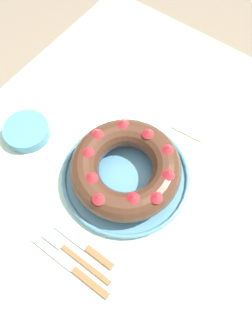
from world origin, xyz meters
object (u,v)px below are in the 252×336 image
fork (72,253)px  napkin (197,117)px  serving_knife (75,270)px  bundt_cake (126,168)px  serving_dish (126,176)px  side_bowl (27,131)px  cake_knife (88,248)px

fork → napkin: bearing=-9.6°
serving_knife → fork: bearing=46.1°
bundt_cake → napkin: (0.29, -0.06, -0.06)m
serving_dish → serving_knife: size_ratio=1.48×
serving_knife → side_bowl: bearing=53.7°
serving_knife → cake_knife: same height
fork → side_bowl: side_bowl is taller
serving_dish → fork: size_ratio=1.67×
serving_knife → side_bowl: (0.21, 0.36, 0.01)m
serving_dish → napkin: bearing=-11.2°
serving_dish → cake_knife: 0.22m
serving_dish → bundt_cake: bundt_cake is taller
serving_dish → side_bowl: (-0.06, 0.31, 0.01)m
bundt_cake → napkin: bearing=-11.1°
serving_dish → serving_knife: bearing=-170.3°
side_bowl → napkin: bearing=-47.0°
cake_knife → napkin: bearing=0.4°
serving_knife → cake_knife: bearing=2.2°
serving_dish → napkin: 0.29m
serving_dish → fork: serving_dish is taller
bundt_cake → serving_dish: bearing=75.1°
bundt_cake → fork: (-0.25, -0.01, -0.06)m
serving_dish → cake_knife: serving_dish is taller
bundt_cake → side_bowl: bearing=100.6°
serving_knife → cake_knife: (0.06, 0.01, 0.00)m
bundt_cake → serving_knife: bearing=-170.3°
serving_knife → cake_knife: 0.06m
serving_dish → napkin: size_ratio=2.42×
serving_dish → fork: bearing=-176.7°
fork → serving_dish: bearing=-1.8°
bundt_cake → serving_knife: bundt_cake is taller
cake_knife → serving_dish: bearing=12.7°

